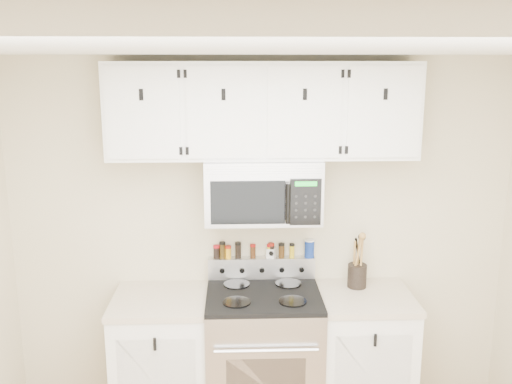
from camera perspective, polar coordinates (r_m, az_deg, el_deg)
back_wall at (r=4.06m, az=0.54°, el=-4.41°), size 3.50×0.01×2.50m
ceiling at (r=2.13m, az=2.89°, el=13.89°), size 3.50×3.50×0.01m
range at (r=4.06m, az=0.74°, el=-16.09°), size 0.76×0.65×1.10m
base_cabinet_left at (r=4.12m, az=-9.30°, el=-16.23°), size 0.64×0.62×0.92m
base_cabinet_right at (r=4.18m, az=10.58°, el=-15.82°), size 0.64×0.62×0.92m
microwave at (r=3.77m, az=0.70°, el=0.24°), size 0.76×0.44×0.42m
upper_cabinets at (r=3.72m, az=0.69°, el=8.17°), size 2.00×0.35×0.62m
utensil_crock at (r=4.06m, az=10.08°, el=-8.06°), size 0.13×0.13×0.38m
kitchen_timer at (r=4.06m, az=1.52°, el=-6.11°), size 0.07×0.07×0.07m
salt_canister at (r=4.08m, az=5.36°, el=-5.63°), size 0.07×0.07×0.13m
spice_jar_0 at (r=4.05m, az=-3.97°, el=-5.98°), size 0.05×0.05×0.09m
spice_jar_1 at (r=4.05m, az=-3.37°, el=-5.81°), size 0.04×0.04×0.12m
spice_jar_2 at (r=4.05m, az=-2.80°, el=-6.00°), size 0.04×0.04×0.09m
spice_jar_3 at (r=4.05m, az=-1.80°, el=-5.83°), size 0.04×0.04×0.11m
spice_jar_4 at (r=4.05m, az=-0.31°, el=-5.91°), size 0.04×0.04×0.10m
spice_jar_5 at (r=4.06m, az=1.37°, el=-5.91°), size 0.04×0.04×0.10m
spice_jar_6 at (r=4.06m, az=1.52°, el=-5.85°), size 0.04×0.04×0.11m
spice_jar_7 at (r=4.06m, az=2.56°, el=-5.83°), size 0.04×0.04×0.10m
spice_jar_8 at (r=4.07m, az=3.62°, el=-5.84°), size 0.04×0.04×0.10m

